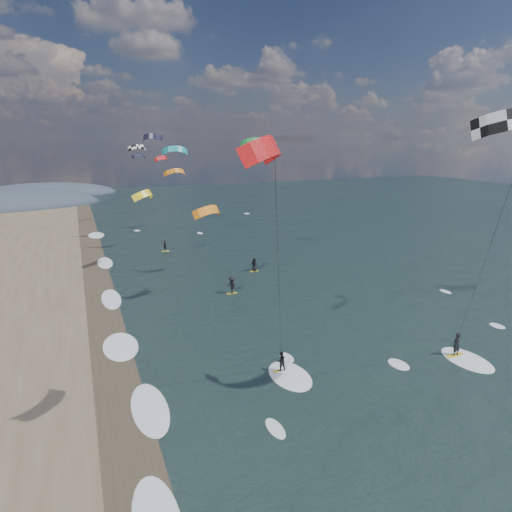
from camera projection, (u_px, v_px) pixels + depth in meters
name	position (u px, v px, depth m)	size (l,w,h in m)	color
ground	(354.00, 425.00, 24.25)	(260.00, 260.00, 0.00)	black
wet_sand_strip	(116.00, 380.00, 28.67)	(3.00, 240.00, 0.00)	#382D23
kitesurfer_near_b	(280.00, 246.00, 22.68)	(6.67, 8.98, 16.27)	gold
far_kitesurfers	(225.00, 271.00, 49.34)	(9.26, 21.13, 1.82)	gold
bg_kite_field	(167.00, 159.00, 67.56)	(13.67, 71.45, 8.00)	black
shoreline_surf	(127.00, 347.00, 33.34)	(2.40, 79.40, 0.11)	white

